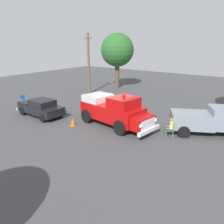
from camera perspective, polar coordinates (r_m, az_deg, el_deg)
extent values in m
plane|color=#424244|center=(17.44, 1.02, -2.83)|extent=(60.00, 60.00, 0.00)
cylinder|color=black|center=(16.56, 6.76, -2.16)|extent=(0.47, 1.08, 1.04)
cylinder|color=black|center=(15.12, 2.09, -4.01)|extent=(0.47, 1.08, 1.04)
cylinder|color=black|center=(18.78, -1.68, 0.35)|extent=(0.47, 1.08, 1.04)
cylinder|color=black|center=(17.52, -6.39, -1.03)|extent=(0.47, 1.08, 1.04)
cube|color=#B70C0C|center=(16.76, 0.00, 0.12)|extent=(2.80, 5.16, 1.10)
cube|color=#B70C0C|center=(15.05, 7.78, -2.64)|extent=(1.87, 1.15, 0.84)
cube|color=#B70C0C|center=(15.76, 2.99, 2.36)|extent=(2.13, 1.96, 0.76)
cube|color=silver|center=(17.64, -3.60, 3.50)|extent=(2.19, 1.97, 0.60)
cube|color=silver|center=(14.81, 9.17, -3.05)|extent=(1.44, 0.33, 0.64)
cube|color=silver|center=(14.91, 9.40, -4.65)|extent=(2.25, 0.53, 0.24)
sphere|color=white|center=(15.39, 10.87, -2.02)|extent=(0.30, 0.30, 0.26)
sphere|color=white|center=(14.19, 7.34, -3.56)|extent=(0.30, 0.30, 0.26)
sphere|color=red|center=(15.63, 3.02, 4.13)|extent=(0.32, 0.32, 0.28)
cylinder|color=black|center=(20.72, -21.71, 0.21)|extent=(0.29, 0.69, 0.68)
cylinder|color=black|center=(21.53, -17.98, 1.24)|extent=(0.29, 0.69, 0.68)
cylinder|color=black|center=(18.35, -17.10, -1.46)|extent=(0.29, 0.69, 0.68)
cylinder|color=black|center=(19.26, -13.12, -0.23)|extent=(0.29, 0.69, 0.68)
cube|color=black|center=(19.85, -17.65, 0.77)|extent=(1.98, 4.27, 0.64)
cube|color=black|center=(20.95, -19.99, 2.41)|extent=(1.70, 1.47, 0.20)
cube|color=black|center=(19.46, -17.30, 2.19)|extent=(1.64, 1.96, 0.56)
cube|color=silver|center=(21.70, -20.86, 1.23)|extent=(1.91, 0.24, 0.20)
cylinder|color=black|center=(17.14, 16.85, -2.56)|extent=(0.62, 0.84, 0.80)
cylinder|color=black|center=(15.52, 17.74, -4.78)|extent=(0.62, 0.84, 0.80)
cube|color=gray|center=(16.25, 19.53, -1.88)|extent=(2.94, 3.27, 1.00)
cube|color=gray|center=(16.67, 26.02, -1.29)|extent=(2.29, 2.17, 1.40)
cylinder|color=#B7BABF|center=(15.29, 13.54, -5.48)|extent=(0.04, 0.04, 0.44)
cylinder|color=#B7BABF|center=(15.70, 13.57, -4.86)|extent=(0.04, 0.04, 0.44)
cylinder|color=#B7BABF|center=(15.30, 15.19, -5.60)|extent=(0.04, 0.04, 0.44)
cylinder|color=#B7BABF|center=(15.71, 15.18, -4.98)|extent=(0.04, 0.04, 0.44)
cube|color=#1E7F38|center=(15.41, 14.44, -4.42)|extent=(0.62, 0.62, 0.04)
cube|color=#1E7F38|center=(15.32, 15.42, -3.50)|extent=(0.46, 0.22, 0.56)
cube|color=#B7BABF|center=(15.13, 14.48, -4.17)|extent=(0.20, 0.42, 0.03)
cube|color=#B7BABF|center=(15.57, 14.49, -3.53)|extent=(0.20, 0.42, 0.03)
cylinder|color=#B7BABF|center=(23.58, -20.67, 2.04)|extent=(0.03, 0.03, 0.44)
cylinder|color=#B7BABF|center=(23.41, -21.63, 1.83)|extent=(0.03, 0.03, 0.44)
cylinder|color=#B7BABF|center=(23.97, -21.12, 2.23)|extent=(0.03, 0.03, 0.44)
cylinder|color=#B7BABF|center=(23.80, -22.07, 2.02)|extent=(0.03, 0.03, 0.44)
cube|color=#1959A5|center=(23.63, -21.44, 2.58)|extent=(0.54, 0.54, 0.04)
cube|color=#1959A5|center=(23.78, -21.76, 3.34)|extent=(0.48, 0.11, 0.56)
cube|color=#B7BABF|center=(23.69, -20.96, 3.08)|extent=(0.10, 0.44, 0.03)
cube|color=#B7BABF|center=(23.50, -22.01, 2.85)|extent=(0.10, 0.44, 0.03)
cylinder|color=#383842|center=(15.40, 13.36, -5.28)|extent=(0.17, 0.17, 0.45)
cylinder|color=#383842|center=(15.58, 13.38, -5.00)|extent=(0.17, 0.17, 0.45)
cube|color=#383842|center=(15.29, 14.04, -4.34)|extent=(0.30, 0.46, 0.13)
cube|color=#383842|center=(15.48, 14.04, -4.07)|extent=(0.30, 0.46, 0.13)
cube|color=gold|center=(15.28, 14.87, -3.21)|extent=(0.45, 0.35, 0.54)
sphere|color=#9E704C|center=(15.16, 14.90, -1.90)|extent=(0.29, 0.29, 0.22)
cylinder|color=brown|center=(30.46, 1.31, 9.39)|extent=(0.59, 0.59, 3.47)
sphere|color=#265F26|center=(30.17, 1.35, 15.48)|extent=(4.28, 4.28, 4.28)
cylinder|color=brown|center=(26.99, -5.95, 11.99)|extent=(0.26, 0.26, 6.98)
cube|color=brown|center=(26.86, -6.15, 18.14)|extent=(0.73, 1.63, 0.12)
cube|color=orange|center=(17.17, -9.89, -3.37)|extent=(0.40, 0.40, 0.04)
cone|color=orange|center=(17.06, -9.95, -2.38)|extent=(0.32, 0.32, 0.60)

